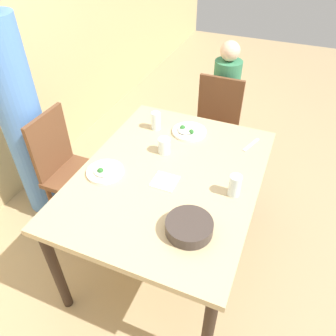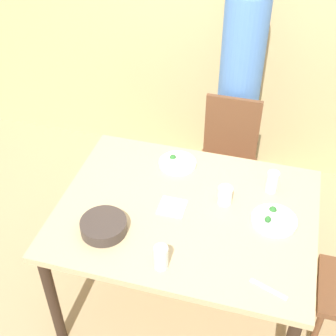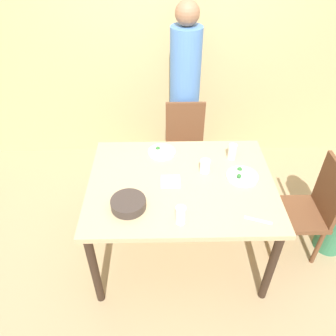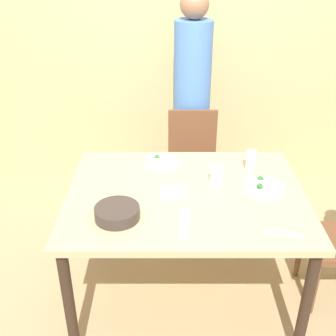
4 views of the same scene
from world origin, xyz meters
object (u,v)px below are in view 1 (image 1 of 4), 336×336
at_px(bowl_curry, 189,227).
at_px(plate_rice_adult, 105,171).
at_px(chair_child_spot, 214,128).
at_px(glass_water_tall, 164,146).
at_px(chair_adult_spot, 68,167).
at_px(person_child, 223,108).
at_px(person_adult, 22,119).

bearing_deg(bowl_curry, plate_rice_adult, 70.21).
relative_size(chair_child_spot, glass_water_tall, 8.88).
distance_m(chair_adult_spot, glass_water_tall, 0.83).
xyz_separation_m(chair_child_spot, person_child, (0.29, -0.00, 0.05)).
bearing_deg(chair_adult_spot, person_child, -35.21).
bearing_deg(plate_rice_adult, chair_child_spot, -16.99).
bearing_deg(chair_child_spot, person_child, 90.00).
xyz_separation_m(bowl_curry, glass_water_tall, (0.55, 0.37, 0.02)).
relative_size(person_adult, glass_water_tall, 17.11).
bearing_deg(chair_adult_spot, chair_child_spot, -42.67).
height_order(person_adult, glass_water_tall, person_adult).
distance_m(chair_child_spot, glass_water_tall, 0.91).
bearing_deg(chair_child_spot, glass_water_tall, -97.58).
height_order(chair_adult_spot, plate_rice_adult, chair_adult_spot).
xyz_separation_m(chair_adult_spot, glass_water_tall, (0.09, -0.75, 0.35)).
relative_size(person_adult, plate_rice_adult, 7.87).
bearing_deg(bowl_curry, chair_adult_spot, 67.78).
distance_m(bowl_curry, glass_water_tall, 0.66).
xyz_separation_m(person_child, glass_water_tall, (-1.13, 0.11, 0.29)).
relative_size(person_child, plate_rice_adult, 5.17).
height_order(chair_adult_spot, glass_water_tall, chair_adult_spot).
relative_size(person_adult, bowl_curry, 7.43).
distance_m(person_adult, bowl_curry, 1.50).
bearing_deg(person_child, chair_adult_spot, 144.79).
bearing_deg(chair_child_spot, person_adult, -141.53).
xyz_separation_m(plate_rice_adult, glass_water_tall, (0.33, -0.25, 0.04)).
distance_m(chair_adult_spot, chair_child_spot, 1.27).
distance_m(person_adult, glass_water_tall, 1.07).
bearing_deg(chair_adult_spot, glass_water_tall, -82.85).
xyz_separation_m(person_adult, glass_water_tall, (0.09, -1.06, 0.00)).
bearing_deg(person_child, person_adult, 136.07).
height_order(chair_adult_spot, bowl_curry, chair_adult_spot).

